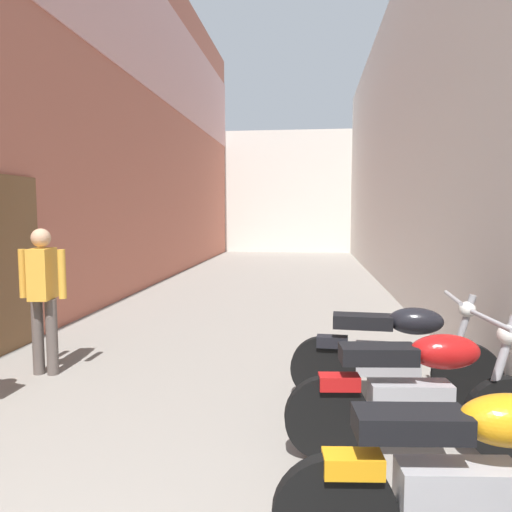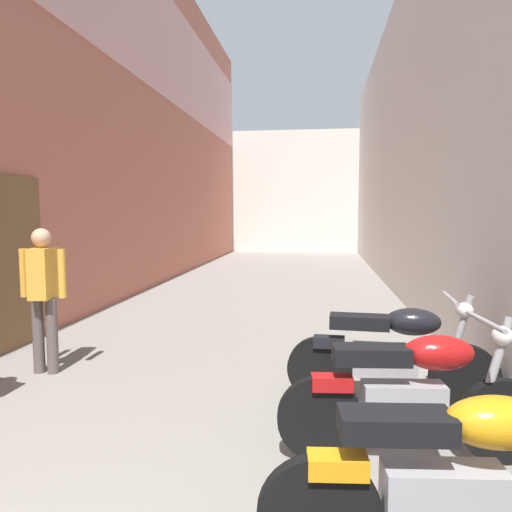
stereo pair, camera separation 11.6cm
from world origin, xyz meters
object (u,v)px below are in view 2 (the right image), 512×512
Objects in this scene: motorcycle_third at (412,392)px; motorcycle_fourth at (392,352)px; motorcycle_second at (457,479)px; pedestrian_further_down at (43,289)px.

motorcycle_third and motorcycle_fourth have the same top height.
motorcycle_fourth is (0.00, 2.06, 0.00)m from motorcycle_second.
motorcycle_second is 1.18× the size of pedestrian_further_down.
motorcycle_fourth is 1.18× the size of pedestrian_further_down.
motorcycle_second is at bearing -34.88° from pedestrian_further_down.
motorcycle_third is (-0.00, 1.10, 0.00)m from motorcycle_second.
motorcycle_third is at bearing -90.00° from motorcycle_fourth.
motorcycle_second is at bearing -90.00° from motorcycle_third.
motorcycle_second and motorcycle_third have the same top height.
pedestrian_further_down is (-3.58, 2.49, 0.42)m from motorcycle_second.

